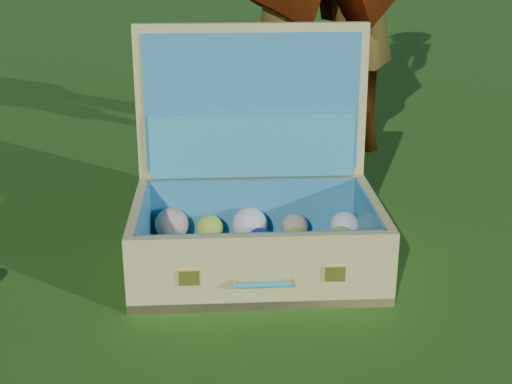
# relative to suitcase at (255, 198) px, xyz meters

# --- Properties ---
(ground) EXTENTS (60.00, 60.00, 0.00)m
(ground) POSITION_rel_suitcase_xyz_m (-0.02, -0.18, -0.15)
(ground) COLOR #215114
(ground) RESTS_ON ground
(suitcase) EXTENTS (0.58, 0.46, 0.55)m
(suitcase) POSITION_rel_suitcase_xyz_m (0.00, 0.00, 0.00)
(suitcase) COLOR #CEC06F
(suitcase) RESTS_ON ground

